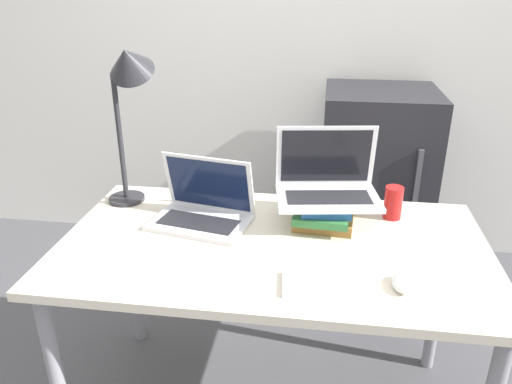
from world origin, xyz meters
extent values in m
cube|color=silver|center=(0.00, 1.83, 1.35)|extent=(8.00, 0.05, 2.70)
cube|color=beige|center=(0.00, 0.40, 0.74)|extent=(1.43, 0.80, 0.03)
cylinder|color=gray|center=(-0.66, 0.74, 0.36)|extent=(0.05, 0.05, 0.72)
cylinder|color=gray|center=(0.66, 0.74, 0.36)|extent=(0.05, 0.05, 0.72)
cube|color=silver|center=(-0.27, 0.49, 0.76)|extent=(0.38, 0.29, 0.02)
cube|color=#232328|center=(-0.28, 0.47, 0.77)|extent=(0.30, 0.17, 0.00)
cube|color=silver|center=(-0.26, 0.57, 0.88)|extent=(0.35, 0.13, 0.22)
cube|color=#0F1938|center=(-0.26, 0.57, 0.88)|extent=(0.31, 0.11, 0.19)
cube|color=olive|center=(0.17, 0.56, 0.77)|extent=(0.22, 0.22, 0.04)
cube|color=#33753D|center=(0.16, 0.56, 0.81)|extent=(0.21, 0.25, 0.03)
cube|color=#235693|center=(0.17, 0.56, 0.84)|extent=(0.18, 0.22, 0.03)
cube|color=silver|center=(0.18, 0.55, 0.86)|extent=(0.39, 0.28, 0.02)
cube|color=#232328|center=(0.18, 0.53, 0.87)|extent=(0.31, 0.16, 0.00)
cube|color=silver|center=(0.16, 0.65, 0.98)|extent=(0.36, 0.09, 0.23)
cube|color=black|center=(0.16, 0.64, 0.98)|extent=(0.32, 0.07, 0.20)
cube|color=white|center=(0.19, 0.16, 0.76)|extent=(0.29, 0.15, 0.01)
cube|color=silver|center=(0.19, 0.16, 0.77)|extent=(0.26, 0.12, 0.00)
ellipsoid|color=white|center=(0.40, 0.18, 0.77)|extent=(0.06, 0.10, 0.03)
cylinder|color=red|center=(0.41, 0.64, 0.82)|extent=(0.07, 0.07, 0.12)
cylinder|color=#28282D|center=(-0.61, 0.65, 0.76)|extent=(0.14, 0.14, 0.01)
cylinder|color=#28282D|center=(-0.61, 0.65, 1.01)|extent=(0.02, 0.02, 0.49)
cone|color=#28282D|center=(-0.53, 0.61, 1.31)|extent=(0.16, 0.19, 0.17)
cube|color=#232328|center=(0.43, 1.47, 0.53)|extent=(0.56, 0.54, 1.05)
cube|color=#4C4C51|center=(0.60, 1.19, 0.58)|extent=(0.02, 0.02, 0.53)
camera|label=1|loc=(0.15, -1.07, 1.58)|focal=35.00mm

